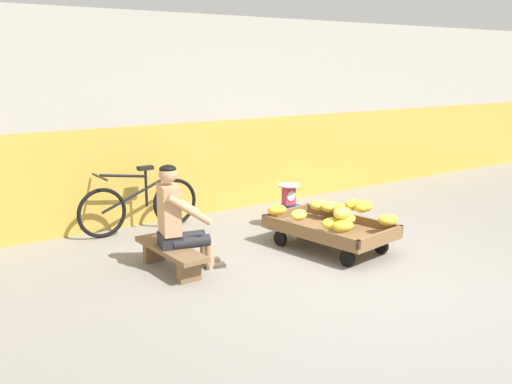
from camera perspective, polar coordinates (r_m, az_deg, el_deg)
The scene contains 10 objects.
ground_plane at distance 6.03m, azimuth 10.94°, elevation -8.42°, with size 80.00×80.00×0.00m, color gray.
back_wall at distance 8.34m, azimuth -5.48°, elevation 7.50°, with size 16.00×0.30×2.81m.
banana_cart at distance 6.79m, azimuth 7.37°, elevation -3.76°, with size 1.05×1.55×0.36m.
banana_pile at distance 6.70m, azimuth 8.14°, elevation -2.03°, with size 1.03×1.31×0.26m.
low_bench at distance 6.13m, azimuth -8.50°, elevation -6.01°, with size 0.33×1.11×0.27m.
vendor_seated at distance 6.04m, azimuth -7.80°, elevation -2.61°, with size 0.72×0.57×1.14m.
plastic_crate at distance 7.64m, azimuth 3.25°, elevation -2.52°, with size 0.36×0.28×0.30m.
weighing_scale at distance 7.56m, azimuth 3.28°, elevation -0.30°, with size 0.30×0.30×0.29m.
bicycle_near_left at distance 7.59m, azimuth -11.53°, elevation -1.27°, with size 1.66×0.48×0.86m.
shopping_bag at distance 7.27m, azimuth 4.37°, elevation -3.57°, with size 0.18×0.12×0.24m, color silver.
Camera 1 is at (-4.10, -3.87, 2.14)m, focal length 40.18 mm.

